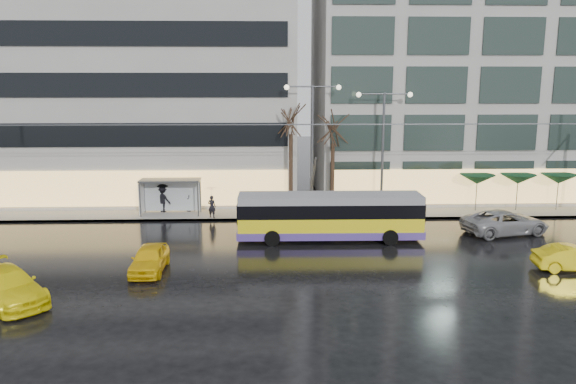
{
  "coord_description": "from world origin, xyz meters",
  "views": [
    {
      "loc": [
        -1.07,
        -28.46,
        9.34
      ],
      "look_at": [
        0.09,
        5.0,
        2.78
      ],
      "focal_mm": 35.0,
      "sensor_mm": 36.0,
      "label": 1
    }
  ],
  "objects_px": {
    "taxi_a": "(150,259)",
    "bus_shelter": "(165,189)",
    "trolleybus": "(330,218)",
    "street_lamp_near": "(312,131)"
  },
  "relations": [
    {
      "from": "trolleybus",
      "to": "taxi_a",
      "type": "bearing_deg",
      "value": -150.76
    },
    {
      "from": "bus_shelter",
      "to": "taxi_a",
      "type": "bearing_deg",
      "value": -83.79
    },
    {
      "from": "street_lamp_near",
      "to": "taxi_a",
      "type": "bearing_deg",
      "value": -126.77
    },
    {
      "from": "trolleybus",
      "to": "street_lamp_near",
      "type": "distance_m",
      "value": 8.2
    },
    {
      "from": "bus_shelter",
      "to": "street_lamp_near",
      "type": "relative_size",
      "value": 0.47
    },
    {
      "from": "bus_shelter",
      "to": "trolleybus",
      "type": "bearing_deg",
      "value": -31.27
    },
    {
      "from": "taxi_a",
      "to": "bus_shelter",
      "type": "bearing_deg",
      "value": 96.17
    },
    {
      "from": "bus_shelter",
      "to": "taxi_a",
      "type": "relative_size",
      "value": 1.07
    },
    {
      "from": "trolleybus",
      "to": "bus_shelter",
      "type": "xyz_separation_m",
      "value": [
        -10.94,
        6.64,
        0.58
      ]
    },
    {
      "from": "trolleybus",
      "to": "bus_shelter",
      "type": "height_order",
      "value": "trolleybus"
    }
  ]
}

